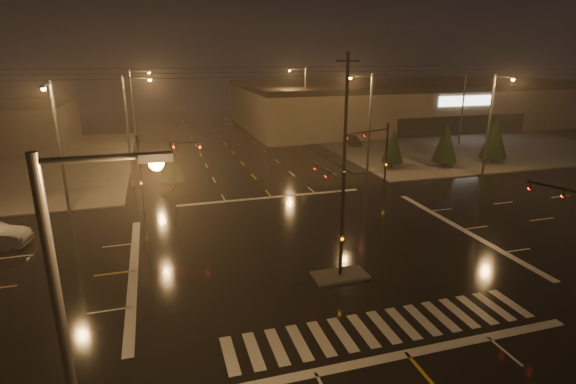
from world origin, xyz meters
TOP-DOWN VIEW (x-y plane):
  - ground at (0.00, 0.00)m, footprint 140.00×140.00m
  - sidewalk_ne at (30.00, 30.00)m, footprint 36.00×36.00m
  - median_island at (0.00, -4.00)m, footprint 3.00×1.60m
  - crosswalk at (0.00, -9.00)m, footprint 15.00×2.60m
  - stop_bar_near at (0.00, -11.00)m, footprint 16.00×0.50m
  - stop_bar_far at (0.00, 11.00)m, footprint 16.00×0.50m
  - parking_lot at (35.00, 28.00)m, footprint 50.00×24.00m
  - retail_building at (35.00, 45.99)m, footprint 60.20×28.30m
  - signal_mast_median at (0.00, -3.07)m, footprint 0.25×4.59m
  - signal_mast_ne at (9.50, 10.14)m, footprint 4.84×1.86m
  - signal_mast_nw at (-9.50, 10.14)m, footprint 4.84×1.86m
  - streetlight_0 at (-11.18, -15.00)m, footprint 2.77×0.32m
  - streetlight_1 at (-11.18, 18.00)m, footprint 2.77×0.32m
  - streetlight_2 at (-11.18, 34.00)m, footprint 2.77×0.32m
  - streetlight_3 at (11.18, 16.00)m, footprint 2.77×0.32m
  - streetlight_4 at (11.18, 36.00)m, footprint 2.77×0.32m
  - streetlight_5 at (-16.00, 11.18)m, footprint 0.32×2.77m
  - streetlight_6 at (22.00, 11.18)m, footprint 0.32×2.77m
  - utility_pole_1 at (8.00, 14.00)m, footprint 2.20×0.32m
  - conifer_0 at (14.89, 17.00)m, footprint 2.31×2.31m
  - conifer_1 at (20.51, 15.87)m, footprint 2.66×2.66m
  - conifer_2 at (26.88, 15.94)m, footprint 2.94×2.94m
  - conifer_3 at (-7.99, 16.51)m, footprint 2.34×2.34m
  - car_parked at (16.33, 30.03)m, footprint 2.16×4.14m

SIDE VIEW (x-z plane):
  - ground at x=0.00m, z-range 0.00..0.00m
  - crosswalk at x=0.00m, z-range 0.00..0.01m
  - stop_bar_near at x=0.00m, z-range 0.00..0.01m
  - stop_bar_far at x=0.00m, z-range 0.00..0.01m
  - parking_lot at x=35.00m, z-range 0.00..0.08m
  - sidewalk_ne at x=30.00m, z-range 0.00..0.12m
  - median_island at x=0.00m, z-range 0.00..0.15m
  - car_parked at x=16.33m, z-range 0.00..1.35m
  - conifer_0 at x=14.89m, z-range 0.35..4.65m
  - conifer_3 at x=-7.99m, z-range 0.35..4.70m
  - conifer_1 at x=20.51m, z-range 0.35..5.21m
  - conifer_2 at x=26.88m, z-range 0.35..5.65m
  - signal_mast_median at x=0.00m, z-range 0.75..6.75m
  - signal_mast_ne at x=9.50m, z-range 0.79..6.79m
  - signal_mast_nw at x=-9.50m, z-range 0.79..6.79m
  - retail_building at x=35.00m, z-range 0.24..7.44m
  - streetlight_0 at x=-11.18m, z-range 0.80..10.80m
  - streetlight_1 at x=-11.18m, z-range 0.80..10.80m
  - streetlight_2 at x=-11.18m, z-range 0.80..10.80m
  - streetlight_3 at x=11.18m, z-range 0.80..10.80m
  - streetlight_4 at x=11.18m, z-range 0.80..10.80m
  - streetlight_5 at x=-16.00m, z-range 0.80..10.80m
  - streetlight_6 at x=22.00m, z-range 0.80..10.80m
  - utility_pole_1 at x=8.00m, z-range 0.13..12.13m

